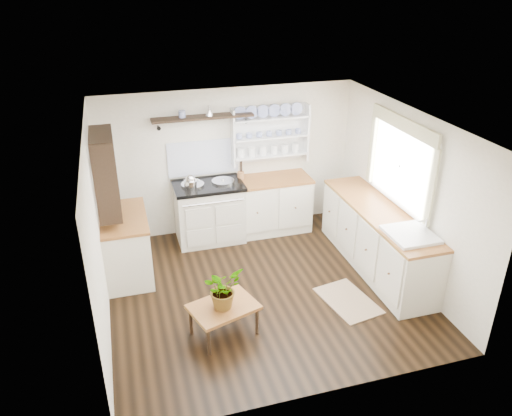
# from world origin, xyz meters

# --- Properties ---
(floor) EXTENTS (4.00, 3.80, 0.01)m
(floor) POSITION_xyz_m (0.00, 0.00, 0.00)
(floor) COLOR black
(floor) RESTS_ON ground
(wall_back) EXTENTS (4.00, 0.02, 2.30)m
(wall_back) POSITION_xyz_m (0.00, 1.90, 1.15)
(wall_back) COLOR beige
(wall_back) RESTS_ON ground
(wall_right) EXTENTS (0.02, 3.80, 2.30)m
(wall_right) POSITION_xyz_m (2.00, 0.00, 1.15)
(wall_right) COLOR beige
(wall_right) RESTS_ON ground
(wall_left) EXTENTS (0.02, 3.80, 2.30)m
(wall_left) POSITION_xyz_m (-2.00, 0.00, 1.15)
(wall_left) COLOR beige
(wall_left) RESTS_ON ground
(ceiling) EXTENTS (4.00, 3.80, 0.01)m
(ceiling) POSITION_xyz_m (0.00, 0.00, 2.30)
(ceiling) COLOR white
(ceiling) RESTS_ON wall_back
(window) EXTENTS (0.08, 1.55, 1.22)m
(window) POSITION_xyz_m (1.95, 0.15, 1.56)
(window) COLOR white
(window) RESTS_ON wall_right
(aga_cooker) EXTENTS (1.06, 0.73, 0.97)m
(aga_cooker) POSITION_xyz_m (-0.40, 1.57, 0.48)
(aga_cooker) COLOR beige
(aga_cooker) RESTS_ON floor
(back_cabinets) EXTENTS (1.27, 0.63, 0.90)m
(back_cabinets) POSITION_xyz_m (0.60, 1.60, 0.46)
(back_cabinets) COLOR beige
(back_cabinets) RESTS_ON floor
(right_cabinets) EXTENTS (0.62, 2.43, 0.90)m
(right_cabinets) POSITION_xyz_m (1.70, 0.10, 0.46)
(right_cabinets) COLOR beige
(right_cabinets) RESTS_ON floor
(belfast_sink) EXTENTS (0.55, 0.60, 0.45)m
(belfast_sink) POSITION_xyz_m (1.70, -0.65, 0.80)
(belfast_sink) COLOR white
(belfast_sink) RESTS_ON right_cabinets
(left_cabinets) EXTENTS (0.62, 1.13, 0.90)m
(left_cabinets) POSITION_xyz_m (-1.70, 0.90, 0.46)
(left_cabinets) COLOR beige
(left_cabinets) RESTS_ON floor
(plate_rack) EXTENTS (1.20, 0.22, 0.90)m
(plate_rack) POSITION_xyz_m (0.65, 1.86, 1.56)
(plate_rack) COLOR white
(plate_rack) RESTS_ON wall_back
(high_shelf) EXTENTS (1.50, 0.29, 0.16)m
(high_shelf) POSITION_xyz_m (-0.40, 1.78, 1.91)
(high_shelf) COLOR black
(high_shelf) RESTS_ON wall_back
(left_shelving) EXTENTS (0.28, 0.80, 1.05)m
(left_shelving) POSITION_xyz_m (-1.84, 0.90, 1.55)
(left_shelving) COLOR black
(left_shelving) RESTS_ON wall_left
(kettle) EXTENTS (0.19, 0.19, 0.23)m
(kettle) POSITION_xyz_m (-0.68, 1.45, 1.05)
(kettle) COLOR silver
(kettle) RESTS_ON aga_cooker
(utensil_crock) EXTENTS (0.11, 0.11, 0.12)m
(utensil_crock) POSITION_xyz_m (0.14, 1.68, 0.97)
(utensil_crock) COLOR #946136
(utensil_crock) RESTS_ON back_cabinets
(center_table) EXTENTS (0.87, 0.73, 0.40)m
(center_table) POSITION_xyz_m (-0.71, -0.73, 0.36)
(center_table) COLOR brown
(center_table) RESTS_ON floor
(potted_plant) EXTENTS (0.57, 0.56, 0.48)m
(potted_plant) POSITION_xyz_m (-0.71, -0.73, 0.64)
(potted_plant) COLOR #3F7233
(potted_plant) RESTS_ON center_table
(floor_rug) EXTENTS (0.69, 0.93, 0.02)m
(floor_rug) POSITION_xyz_m (0.97, -0.57, 0.01)
(floor_rug) COLOR olive
(floor_rug) RESTS_ON floor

